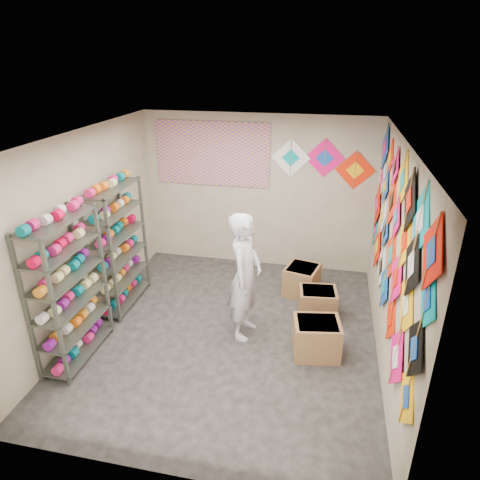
% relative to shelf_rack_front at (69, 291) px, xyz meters
% --- Properties ---
extents(ground, '(4.50, 4.50, 0.00)m').
position_rel_shelf_rack_front_xyz_m(ground, '(1.78, 0.85, -0.95)').
color(ground, black).
extents(room_walls, '(4.50, 4.50, 4.50)m').
position_rel_shelf_rack_front_xyz_m(room_walls, '(1.78, 0.85, 0.69)').
color(room_walls, tan).
rests_on(room_walls, ground).
extents(shelf_rack_front, '(0.40, 1.10, 1.90)m').
position_rel_shelf_rack_front_xyz_m(shelf_rack_front, '(0.00, 0.00, 0.00)').
color(shelf_rack_front, '#4C5147').
rests_on(shelf_rack_front, ground).
extents(shelf_rack_back, '(0.40, 1.10, 1.90)m').
position_rel_shelf_rack_front_xyz_m(shelf_rack_back, '(0.00, 1.30, 0.00)').
color(shelf_rack_back, '#4C5147').
rests_on(shelf_rack_back, ground).
extents(string_spools, '(0.12, 2.36, 0.12)m').
position_rel_shelf_rack_front_xyz_m(string_spools, '(-0.00, 0.65, 0.10)').
color(string_spools, '#E61D69').
rests_on(string_spools, ground).
extents(kite_wall_display, '(0.06, 4.33, 2.09)m').
position_rel_shelf_rack_front_xyz_m(kite_wall_display, '(3.76, 0.84, 0.70)').
color(kite_wall_display, '#FFB10B').
rests_on(kite_wall_display, room_walls).
extents(back_wall_kites, '(1.70, 0.02, 0.83)m').
position_rel_shelf_rack_front_xyz_m(back_wall_kites, '(2.86, 3.09, 1.00)').
color(back_wall_kites, white).
rests_on(back_wall_kites, room_walls).
extents(poster, '(2.00, 0.01, 1.10)m').
position_rel_shelf_rack_front_xyz_m(poster, '(0.98, 3.08, 1.05)').
color(poster, '#74479B').
rests_on(poster, room_walls).
extents(shopkeeper, '(0.73, 0.56, 1.77)m').
position_rel_shelf_rack_front_xyz_m(shopkeeper, '(2.00, 0.91, -0.06)').
color(shopkeeper, silver).
rests_on(shopkeeper, ground).
extents(carton_a, '(0.65, 0.57, 0.48)m').
position_rel_shelf_rack_front_xyz_m(carton_a, '(2.99, 0.65, -0.71)').
color(carton_a, olive).
rests_on(carton_a, ground).
extents(carton_b, '(0.58, 0.50, 0.44)m').
position_rel_shelf_rack_front_xyz_m(carton_b, '(2.96, 1.53, -0.73)').
color(carton_b, olive).
rests_on(carton_b, ground).
extents(carton_c, '(0.60, 0.64, 0.47)m').
position_rel_shelf_rack_front_xyz_m(carton_c, '(2.68, 2.16, -0.72)').
color(carton_c, olive).
rests_on(carton_c, ground).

